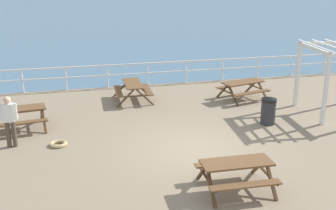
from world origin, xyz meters
TOP-DOWN VIEW (x-y plane):
  - ground_plane at (0.00, 0.00)m, footprint 30.00×24.00m
  - sea_band at (0.00, 52.75)m, footprint 142.00×90.00m
  - seaward_railing at (-0.00, 7.75)m, footprint 23.07×0.07m
  - picnic_table_near_left at (3.54, 4.51)m, footprint 2.12×1.91m
  - picnic_table_near_right at (-5.44, 3.00)m, footprint 1.99×1.76m
  - picnic_table_mid_centre at (-1.08, 5.40)m, footprint 1.59×1.85m
  - picnic_table_far_left at (0.31, -2.65)m, footprint 1.83×1.57m
  - visitor at (-5.54, 1.49)m, footprint 0.53×0.23m
  - litter_bin at (3.24, 1.49)m, footprint 0.55×0.55m
  - rope_coil at (-4.13, 1.24)m, footprint 0.55×0.55m

SIDE VIEW (x-z plane):
  - ground_plane at x=0.00m, z-range -0.20..0.00m
  - sea_band at x=0.00m, z-range 0.00..0.00m
  - rope_coil at x=-4.13m, z-range 0.00..0.11m
  - litter_bin at x=3.24m, z-range 0.00..0.95m
  - picnic_table_near_left at x=3.54m, z-range 0.19..0.98m
  - picnic_table_near_right at x=-5.44m, z-range 0.19..0.98m
  - picnic_table_mid_centre at x=-1.08m, z-range 0.19..0.98m
  - picnic_table_far_left at x=0.31m, z-range 0.19..0.98m
  - seaward_railing at x=0.00m, z-range 0.21..1.29m
  - visitor at x=-5.54m, z-range 0.12..1.78m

